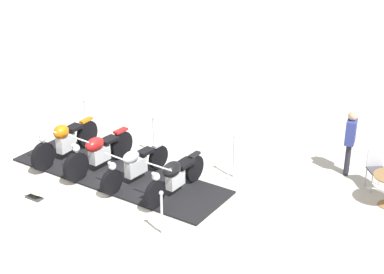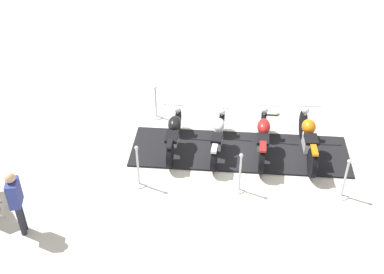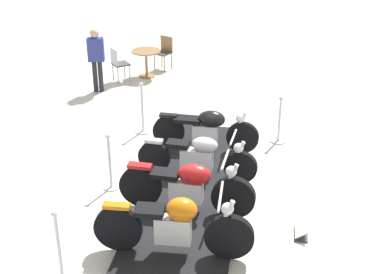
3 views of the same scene
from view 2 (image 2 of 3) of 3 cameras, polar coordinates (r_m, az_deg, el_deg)
name	(u,v)px [view 2 (image 2 of 3)]	position (r m, az deg, el deg)	size (l,w,h in m)	color
ground_plane	(239,152)	(12.92, 5.45, -1.73)	(80.00, 80.00, 0.00)	beige
display_platform	(239,151)	(12.91, 5.46, -1.64)	(5.58, 1.67, 0.05)	black
motorcycle_copper	(308,138)	(12.79, 13.18, -0.06)	(2.13, 1.24, 1.04)	black
motorcycle_maroon	(263,136)	(12.67, 8.14, 0.10)	(2.14, 1.03, 1.04)	black
motorcycle_chrome	(218,135)	(12.67, 3.04, 0.20)	(2.11, 0.97, 0.89)	black
motorcycle_black	(174,132)	(12.71, -2.05, 0.60)	(2.00, 1.04, 0.95)	black
stanchion_left_rear	(138,173)	(11.74, -6.17, -4.11)	(0.35, 0.35, 1.14)	silver
stanchion_left_mid	(240,177)	(11.55, 5.51, -4.61)	(0.28, 0.28, 1.08)	silver
stanchion_left_front	(344,185)	(11.90, 17.03, -5.25)	(0.33, 0.33, 1.07)	silver
stanchion_right_rear	(156,108)	(14.07, -4.15, 3.37)	(0.35, 0.35, 1.01)	silver
info_placard	(271,112)	(14.46, 9.01, 2.81)	(0.36, 0.46, 0.19)	#333338
bystander_person	(16,198)	(10.75, -19.62, -6.63)	(0.45, 0.42, 1.63)	#23232D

